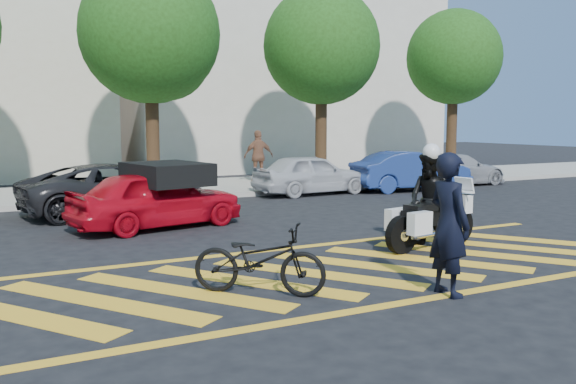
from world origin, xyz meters
name	(u,v)px	position (x,y,z in m)	size (l,w,h in m)	color
ground	(347,269)	(0.00, 0.00, 0.00)	(90.00, 90.00, 0.00)	black
sidewalk	(154,190)	(0.00, 12.00, 0.07)	(60.00, 5.00, 0.15)	#9E998E
crosswalk	(345,269)	(-0.04, 0.00, 0.00)	(12.33, 4.00, 0.01)	yellow
building_right	(276,62)	(9.00, 21.00, 5.50)	(16.00, 8.00, 11.00)	beige
tree_center	(154,39)	(0.13, 12.06, 5.10)	(4.60, 4.60, 7.56)	black
tree_right	(324,51)	(6.63, 12.06, 5.05)	(4.40, 4.40, 7.41)	black
tree_far_right	(455,61)	(13.13, 12.06, 4.94)	(4.00, 4.00, 7.10)	black
officer_bike	(449,224)	(0.46, -1.86, 0.99)	(0.72, 0.48, 1.99)	black
bicycle	(259,259)	(-1.87, -0.65, 0.49)	(0.66, 1.88, 0.99)	black
police_motorcycle	(430,219)	(2.29, 0.68, 0.57)	(2.35, 0.90, 1.04)	black
officer_moto	(430,200)	(2.28, 0.68, 0.92)	(0.89, 0.70, 1.84)	black
red_convertible	(157,199)	(-1.71, 5.26, 0.67)	(1.57, 3.91, 1.33)	red
parked_mid_left	(115,189)	(-2.12, 7.80, 0.66)	(2.18, 4.73, 1.31)	black
parked_mid_right	(311,174)	(4.50, 9.20, 0.67)	(1.57, 3.91, 1.33)	#BBBBC0
parked_right	(411,171)	(8.08, 8.54, 0.68)	(1.45, 4.15, 1.37)	navy
parked_far_right	(455,169)	(10.70, 9.20, 0.60)	(1.69, 4.15, 1.20)	#989A9F
pedestrian_right	(259,156)	(4.08, 12.46, 1.11)	(1.12, 0.47, 1.91)	brown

